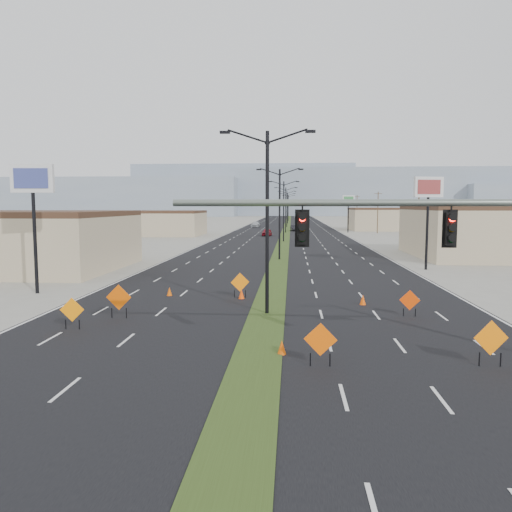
# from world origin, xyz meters

# --- Properties ---
(ground) EXTENTS (600.00, 600.00, 0.00)m
(ground) POSITION_xyz_m (0.00, 0.00, 0.00)
(ground) COLOR gray
(ground) RESTS_ON ground
(road_surface) EXTENTS (25.00, 400.00, 0.02)m
(road_surface) POSITION_xyz_m (0.00, 100.00, 0.00)
(road_surface) COLOR black
(road_surface) RESTS_ON ground
(median_strip) EXTENTS (2.00, 400.00, 0.04)m
(median_strip) POSITION_xyz_m (0.00, 100.00, 0.00)
(median_strip) COLOR #304217
(median_strip) RESTS_ON ground
(building_sw_far) EXTENTS (30.00, 14.00, 4.50)m
(building_sw_far) POSITION_xyz_m (-32.00, 85.00, 2.25)
(building_sw_far) COLOR tan
(building_sw_far) RESTS_ON ground
(building_se_far) EXTENTS (44.00, 16.00, 5.00)m
(building_se_far) POSITION_xyz_m (38.00, 110.00, 2.50)
(building_se_far) COLOR tan
(building_se_far) RESTS_ON ground
(mesa_west) EXTENTS (180.00, 50.00, 22.00)m
(mesa_west) POSITION_xyz_m (-120.00, 280.00, 11.00)
(mesa_west) COLOR #838FA3
(mesa_west) RESTS_ON ground
(mesa_center) EXTENTS (220.00, 50.00, 28.00)m
(mesa_center) POSITION_xyz_m (40.00, 300.00, 14.00)
(mesa_center) COLOR #838FA3
(mesa_center) RESTS_ON ground
(mesa_backdrop) EXTENTS (140.00, 50.00, 32.00)m
(mesa_backdrop) POSITION_xyz_m (-30.00, 320.00, 16.00)
(mesa_backdrop) COLOR #838FA3
(mesa_backdrop) RESTS_ON ground
(signal_mast) EXTENTS (16.30, 0.60, 8.00)m
(signal_mast) POSITION_xyz_m (8.56, 2.00, 4.79)
(signal_mast) COLOR slate
(signal_mast) RESTS_ON ground
(streetlight_0) EXTENTS (5.15, 0.24, 10.02)m
(streetlight_0) POSITION_xyz_m (0.00, 12.00, 5.42)
(streetlight_0) COLOR black
(streetlight_0) RESTS_ON ground
(streetlight_1) EXTENTS (5.15, 0.24, 10.02)m
(streetlight_1) POSITION_xyz_m (0.00, 40.00, 5.42)
(streetlight_1) COLOR black
(streetlight_1) RESTS_ON ground
(streetlight_2) EXTENTS (5.15, 0.24, 10.02)m
(streetlight_2) POSITION_xyz_m (0.00, 68.00, 5.42)
(streetlight_2) COLOR black
(streetlight_2) RESTS_ON ground
(streetlight_3) EXTENTS (5.15, 0.24, 10.02)m
(streetlight_3) POSITION_xyz_m (0.00, 96.00, 5.42)
(streetlight_3) COLOR black
(streetlight_3) RESTS_ON ground
(streetlight_4) EXTENTS (5.15, 0.24, 10.02)m
(streetlight_4) POSITION_xyz_m (0.00, 124.00, 5.42)
(streetlight_4) COLOR black
(streetlight_4) RESTS_ON ground
(streetlight_5) EXTENTS (5.15, 0.24, 10.02)m
(streetlight_5) POSITION_xyz_m (0.00, 152.00, 5.42)
(streetlight_5) COLOR black
(streetlight_5) RESTS_ON ground
(streetlight_6) EXTENTS (5.15, 0.24, 10.02)m
(streetlight_6) POSITION_xyz_m (0.00, 180.00, 5.42)
(streetlight_6) COLOR black
(streetlight_6) RESTS_ON ground
(utility_pole_1) EXTENTS (1.60, 0.20, 9.00)m
(utility_pole_1) POSITION_xyz_m (20.00, 60.00, 4.67)
(utility_pole_1) COLOR #4C3823
(utility_pole_1) RESTS_ON ground
(utility_pole_2) EXTENTS (1.60, 0.20, 9.00)m
(utility_pole_2) POSITION_xyz_m (20.00, 95.00, 4.67)
(utility_pole_2) COLOR #4C3823
(utility_pole_2) RESTS_ON ground
(utility_pole_3) EXTENTS (1.60, 0.20, 9.00)m
(utility_pole_3) POSITION_xyz_m (20.00, 130.00, 4.67)
(utility_pole_3) COLOR #4C3823
(utility_pole_3) RESTS_ON ground
(car_left) EXTENTS (1.96, 4.35, 1.45)m
(car_left) POSITION_xyz_m (-3.54, 83.44, 0.73)
(car_left) COLOR maroon
(car_left) RESTS_ON ground
(car_mid) EXTENTS (2.04, 4.56, 1.45)m
(car_mid) POSITION_xyz_m (2.00, 103.49, 0.73)
(car_mid) COLOR black
(car_mid) RESTS_ON ground
(car_far) EXTENTS (2.41, 5.28, 1.50)m
(car_far) POSITION_xyz_m (-8.71, 123.59, 0.75)
(car_far) COLOR #B2B7BC
(car_far) RESTS_ON ground
(construction_sign_0) EXTENTS (1.17, 0.14, 1.56)m
(construction_sign_0) POSITION_xyz_m (-9.27, 7.80, 0.92)
(construction_sign_0) COLOR orange
(construction_sign_0) RESTS_ON ground
(construction_sign_1) EXTENTS (1.37, 0.05, 1.83)m
(construction_sign_1) POSITION_xyz_m (-7.84, 10.33, 1.08)
(construction_sign_1) COLOR #DA5104
(construction_sign_1) RESTS_ON ground
(construction_sign_2) EXTENTS (1.17, 0.47, 1.64)m
(construction_sign_2) POSITION_xyz_m (-2.00, 16.72, 0.97)
(construction_sign_2) COLOR orange
(construction_sign_2) RESTS_ON ground
(construction_sign_3) EXTENTS (1.24, 0.20, 1.66)m
(construction_sign_3) POSITION_xyz_m (2.44, 3.00, 0.98)
(construction_sign_3) COLOR #F95A05
(construction_sign_3) RESTS_ON ground
(construction_sign_4) EXTENTS (1.32, 0.21, 1.77)m
(construction_sign_4) POSITION_xyz_m (8.77, 3.44, 1.04)
(construction_sign_4) COLOR orange
(construction_sign_4) RESTS_ON ground
(construction_sign_5) EXTENTS (1.10, 0.13, 1.46)m
(construction_sign_5) POSITION_xyz_m (7.75, 11.83, 0.85)
(construction_sign_5) COLOR #E73E04
(construction_sign_5) RESTS_ON ground
(cone_0) EXTENTS (0.45, 0.45, 0.61)m
(cone_0) POSITION_xyz_m (0.97, 4.40, 0.31)
(cone_0) COLOR #D84C04
(cone_0) RESTS_ON ground
(cone_1) EXTENTS (0.49, 0.49, 0.64)m
(cone_1) POSITION_xyz_m (-1.86, 16.31, 0.32)
(cone_1) COLOR #FF4605
(cone_1) RESTS_ON ground
(cone_2) EXTENTS (0.44, 0.44, 0.63)m
(cone_2) POSITION_xyz_m (5.68, 14.89, 0.32)
(cone_2) COLOR #EF4E05
(cone_2) RESTS_ON ground
(cone_3) EXTENTS (0.37, 0.37, 0.60)m
(cone_3) POSITION_xyz_m (-6.77, 17.05, 0.30)
(cone_3) COLOR #DE5304
(cone_3) RESTS_ON ground
(pole_sign_west) EXTENTS (2.88, 0.60, 8.78)m
(pole_sign_west) POSITION_xyz_m (-16.12, 17.44, 7.12)
(pole_sign_west) COLOR black
(pole_sign_west) RESTS_ON ground
(pole_sign_east_near) EXTENTS (2.83, 1.00, 8.67)m
(pole_sign_east_near) POSITION_xyz_m (14.00, 32.38, 7.02)
(pole_sign_east_near) COLOR black
(pole_sign_east_near) RESTS_ON ground
(pole_sign_east_far) EXTENTS (2.73, 0.65, 8.31)m
(pole_sign_east_far) POSITION_xyz_m (14.01, 98.06, 6.70)
(pole_sign_east_far) COLOR black
(pole_sign_east_far) RESTS_ON ground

